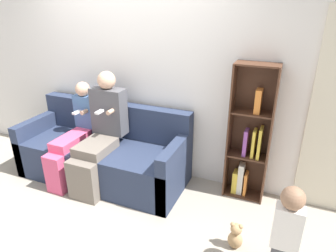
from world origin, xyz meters
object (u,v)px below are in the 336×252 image
child_seated (73,134)px  couch (104,154)px  adult_seated (101,130)px  toddler_standing (287,230)px  teddy_bear (235,236)px  bookshelf (249,140)px

child_seated → couch: bearing=23.5°
couch → adult_seated: bearing=-60.9°
adult_seated → child_seated: (-0.39, -0.05, -0.10)m
child_seated → toddler_standing: size_ratio=1.38×
adult_seated → toddler_standing: size_ratio=1.58×
couch → teddy_bear: size_ratio=7.57×
adult_seated → couch: bearing=119.1°
child_seated → teddy_bear: size_ratio=4.29×
adult_seated → toddler_standing: (2.12, -0.62, -0.24)m
child_seated → teddy_bear: child_seated is taller
toddler_standing → couch: bearing=161.9°
toddler_standing → bookshelf: size_ratio=0.56×
toddler_standing → bookshelf: bearing=114.5°
bookshelf → teddy_bear: bookshelf is taller
couch → child_seated: bearing=-156.5°
adult_seated → bookshelf: (1.65, 0.42, -0.00)m
couch → child_seated: (-0.33, -0.14, 0.29)m
child_seated → toddler_standing: 2.58m
child_seated → bookshelf: bearing=12.8°
toddler_standing → bookshelf: (-0.47, 1.03, 0.24)m
bookshelf → toddler_standing: bearing=-65.5°
adult_seated → bookshelf: bookshelf is taller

